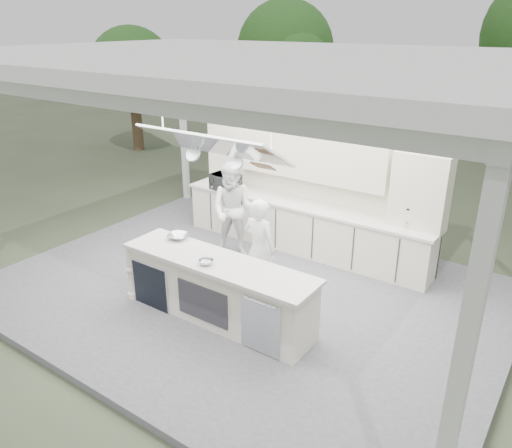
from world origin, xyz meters
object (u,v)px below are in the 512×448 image
Objects in this scene: back_counter at (302,227)px; head_chef at (260,249)px; sous_chef at (234,210)px; demo_island at (217,290)px.

head_chef reaches higher than back_counter.
sous_chef is (-0.93, -0.94, 0.42)m from back_counter.
back_counter is 1.39m from sous_chef.
back_counter is at bearing -75.50° from head_chef.
sous_chef is (-1.26, 0.98, 0.07)m from head_chef.
sous_chef reaches higher than back_counter.
head_chef reaches higher than demo_island.
sous_chef is at bearing -134.90° from back_counter.
head_chef is (0.33, -1.92, 0.35)m from back_counter.
back_counter is at bearing 93.63° from demo_island.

